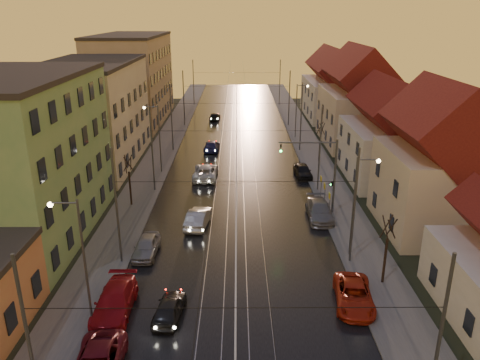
{
  "coord_description": "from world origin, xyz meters",
  "views": [
    {
      "loc": [
        0.14,
        -22.09,
        17.83
      ],
      "look_at": [
        0.37,
        18.3,
        3.27
      ],
      "focal_mm": 35.0,
      "sensor_mm": 36.0,
      "label": 1
    }
  ],
  "objects_px": {
    "driving_car_2": "(206,172)",
    "parked_right_2": "(303,171)",
    "driving_car_0": "(169,308)",
    "street_lamp_0": "(78,250)",
    "street_lamp_2": "(157,132)",
    "parked_right_0": "(354,295)",
    "street_lamp_1": "(358,197)",
    "parked_left_2": "(115,302)",
    "parked_left_3": "(146,246)",
    "parked_right_1": "(319,211)",
    "driving_car_3": "(212,146)",
    "driving_car_4": "(215,116)",
    "traffic_light_mast": "(324,167)",
    "street_lamp_3": "(298,105)",
    "driving_car_1": "(198,218)"
  },
  "relations": [
    {
      "from": "driving_car_2",
      "to": "parked_right_2",
      "type": "distance_m",
      "value": 11.09
    },
    {
      "from": "driving_car_2",
      "to": "parked_left_3",
      "type": "distance_m",
      "value": 18.0
    },
    {
      "from": "parked_right_2",
      "to": "traffic_light_mast",
      "type": "bearing_deg",
      "value": -92.26
    },
    {
      "from": "street_lamp_3",
      "to": "driving_car_1",
      "type": "bearing_deg",
      "value": -112.12
    },
    {
      "from": "driving_car_1",
      "to": "driving_car_4",
      "type": "height_order",
      "value": "driving_car_1"
    },
    {
      "from": "street_lamp_2",
      "to": "street_lamp_3",
      "type": "height_order",
      "value": "same"
    },
    {
      "from": "street_lamp_2",
      "to": "driving_car_4",
      "type": "relative_size",
      "value": 2.0
    },
    {
      "from": "street_lamp_0",
      "to": "street_lamp_1",
      "type": "xyz_separation_m",
      "value": [
        18.21,
        8.0,
        0.0
      ]
    },
    {
      "from": "driving_car_4",
      "to": "parked_left_3",
      "type": "height_order",
      "value": "parked_left_3"
    },
    {
      "from": "street_lamp_2",
      "to": "parked_left_2",
      "type": "relative_size",
      "value": 1.47
    },
    {
      "from": "street_lamp_3",
      "to": "parked_left_2",
      "type": "relative_size",
      "value": 1.47
    },
    {
      "from": "driving_car_0",
      "to": "parked_right_1",
      "type": "xyz_separation_m",
      "value": [
        11.67,
        14.67,
        0.1
      ]
    },
    {
      "from": "street_lamp_1",
      "to": "parked_right_0",
      "type": "relative_size",
      "value": 1.59
    },
    {
      "from": "traffic_light_mast",
      "to": "parked_left_2",
      "type": "relative_size",
      "value": 1.33
    },
    {
      "from": "parked_left_3",
      "to": "parked_right_1",
      "type": "xyz_separation_m",
      "value": [
        14.54,
        6.71,
        0.05
      ]
    },
    {
      "from": "street_lamp_0",
      "to": "driving_car_2",
      "type": "height_order",
      "value": "street_lamp_0"
    },
    {
      "from": "street_lamp_1",
      "to": "parked_right_2",
      "type": "xyz_separation_m",
      "value": [
        -1.5,
        18.43,
        -4.16
      ]
    },
    {
      "from": "traffic_light_mast",
      "to": "parked_right_1",
      "type": "xyz_separation_m",
      "value": [
        -0.39,
        -1.04,
        -3.83
      ]
    },
    {
      "from": "street_lamp_1",
      "to": "driving_car_0",
      "type": "relative_size",
      "value": 2.03
    },
    {
      "from": "driving_car_0",
      "to": "street_lamp_0",
      "type": "bearing_deg",
      "value": 9.25
    },
    {
      "from": "street_lamp_1",
      "to": "street_lamp_2",
      "type": "xyz_separation_m",
      "value": [
        -18.21,
        20.0,
        0.0
      ]
    },
    {
      "from": "parked_right_1",
      "to": "parked_right_2",
      "type": "distance_m",
      "value": 11.47
    },
    {
      "from": "street_lamp_3",
      "to": "parked_left_3",
      "type": "distance_m",
      "value": 39.41
    },
    {
      "from": "street_lamp_2",
      "to": "street_lamp_3",
      "type": "xyz_separation_m",
      "value": [
        18.21,
        16.0,
        0.0
      ]
    },
    {
      "from": "street_lamp_2",
      "to": "parked_left_2",
      "type": "distance_m",
      "value": 27.56
    },
    {
      "from": "parked_left_2",
      "to": "parked_left_3",
      "type": "distance_m",
      "value": 7.48
    },
    {
      "from": "driving_car_4",
      "to": "traffic_light_mast",
      "type": "bearing_deg",
      "value": 111.5
    },
    {
      "from": "street_lamp_2",
      "to": "parked_right_0",
      "type": "distance_m",
      "value": 31.55
    },
    {
      "from": "street_lamp_0",
      "to": "street_lamp_2",
      "type": "distance_m",
      "value": 28.0
    },
    {
      "from": "parked_right_0",
      "to": "driving_car_4",
      "type": "bearing_deg",
      "value": 108.48
    },
    {
      "from": "driving_car_0",
      "to": "driving_car_3",
      "type": "relative_size",
      "value": 0.84
    },
    {
      "from": "traffic_light_mast",
      "to": "driving_car_1",
      "type": "distance_m",
      "value": 12.22
    },
    {
      "from": "parked_right_0",
      "to": "driving_car_0",
      "type": "bearing_deg",
      "value": -167.04
    },
    {
      "from": "traffic_light_mast",
      "to": "driving_car_3",
      "type": "xyz_separation_m",
      "value": [
        -11.33,
        21.18,
        -3.92
      ]
    },
    {
      "from": "parked_left_3",
      "to": "parked_right_1",
      "type": "height_order",
      "value": "parked_right_1"
    },
    {
      "from": "street_lamp_3",
      "to": "driving_car_0",
      "type": "xyz_separation_m",
      "value": [
        -13.17,
        -43.71,
        -4.22
      ]
    },
    {
      "from": "street_lamp_1",
      "to": "street_lamp_3",
      "type": "distance_m",
      "value": 36.0
    },
    {
      "from": "street_lamp_0",
      "to": "driving_car_3",
      "type": "height_order",
      "value": "street_lamp_0"
    },
    {
      "from": "street_lamp_1",
      "to": "driving_car_2",
      "type": "height_order",
      "value": "street_lamp_1"
    },
    {
      "from": "street_lamp_0",
      "to": "street_lamp_1",
      "type": "height_order",
      "value": "same"
    },
    {
      "from": "driving_car_2",
      "to": "parked_right_2",
      "type": "xyz_separation_m",
      "value": [
        11.08,
        0.52,
        -0.07
      ]
    },
    {
      "from": "parked_right_1",
      "to": "parked_left_3",
      "type": "bearing_deg",
      "value": -154.37
    },
    {
      "from": "street_lamp_0",
      "to": "driving_car_2",
      "type": "bearing_deg",
      "value": 77.76
    },
    {
      "from": "street_lamp_1",
      "to": "parked_left_3",
      "type": "distance_m",
      "value": 16.58
    },
    {
      "from": "parked_left_3",
      "to": "parked_right_2",
      "type": "xyz_separation_m",
      "value": [
        14.54,
        18.19,
        0.0
      ]
    },
    {
      "from": "street_lamp_2",
      "to": "driving_car_3",
      "type": "height_order",
      "value": "street_lamp_2"
    },
    {
      "from": "traffic_light_mast",
      "to": "driving_car_0",
      "type": "relative_size",
      "value": 1.83
    },
    {
      "from": "parked_left_2",
      "to": "parked_right_0",
      "type": "relative_size",
      "value": 1.08
    },
    {
      "from": "street_lamp_1",
      "to": "parked_right_1",
      "type": "relative_size",
      "value": 1.51
    },
    {
      "from": "street_lamp_1",
      "to": "parked_left_2",
      "type": "height_order",
      "value": "street_lamp_1"
    }
  ]
}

